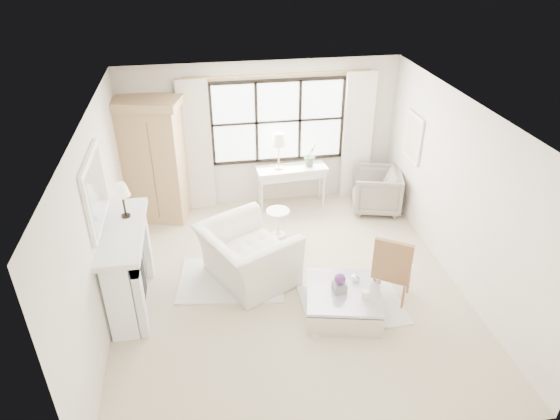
{
  "coord_description": "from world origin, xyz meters",
  "views": [
    {
      "loc": [
        -1.11,
        -5.8,
        4.75
      ],
      "look_at": [
        -0.09,
        0.2,
        1.22
      ],
      "focal_mm": 32.0,
      "sensor_mm": 36.0,
      "label": 1
    }
  ],
  "objects_px": {
    "console_table": "(292,187)",
    "club_armchair": "(247,255)",
    "coffee_table": "(343,302)",
    "armoire": "(154,160)"
  },
  "relations": [
    {
      "from": "armoire",
      "to": "console_table",
      "type": "distance_m",
      "value": 2.57
    },
    {
      "from": "armoire",
      "to": "coffee_table",
      "type": "xyz_separation_m",
      "value": [
        2.6,
        -3.1,
        -0.96
      ]
    },
    {
      "from": "armoire",
      "to": "club_armchair",
      "type": "distance_m",
      "value": 2.63
    },
    {
      "from": "console_table",
      "to": "armoire",
      "type": "bearing_deg",
      "value": 176.44
    },
    {
      "from": "console_table",
      "to": "coffee_table",
      "type": "height_order",
      "value": "console_table"
    },
    {
      "from": "console_table",
      "to": "club_armchair",
      "type": "bearing_deg",
      "value": -120.6
    },
    {
      "from": "console_table",
      "to": "coffee_table",
      "type": "xyz_separation_m",
      "value": [
        0.13,
        -3.12,
        -0.22
      ]
    },
    {
      "from": "club_armchair",
      "to": "coffee_table",
      "type": "bearing_deg",
      "value": -155.6
    },
    {
      "from": "club_armchair",
      "to": "coffee_table",
      "type": "height_order",
      "value": "club_armchair"
    },
    {
      "from": "club_armchair",
      "to": "coffee_table",
      "type": "xyz_separation_m",
      "value": [
        1.21,
        -0.98,
        -0.25
      ]
    }
  ]
}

